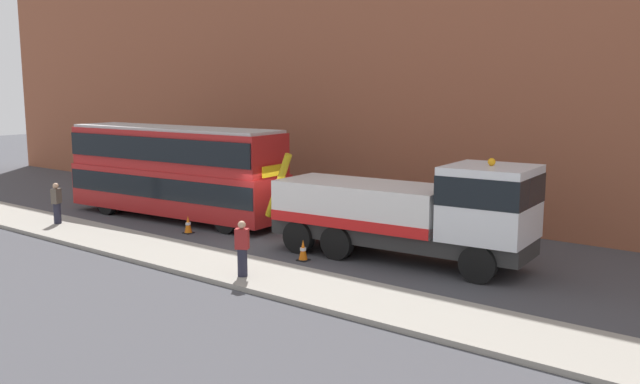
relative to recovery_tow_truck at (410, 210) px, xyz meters
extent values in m
plane|color=#424247|center=(-5.71, -0.29, -1.76)|extent=(120.00, 120.00, 0.00)
cube|color=gray|center=(-5.71, -4.49, -1.68)|extent=(60.00, 2.80, 0.15)
cube|color=#935138|center=(-5.71, 6.70, 6.24)|extent=(60.00, 1.20, 16.00)
cube|color=#2D2D2D|center=(-0.48, -0.04, -0.90)|extent=(9.15, 2.92, 0.55)
cube|color=silver|center=(2.71, 0.22, 0.52)|extent=(2.80, 2.80, 2.30)
cube|color=black|center=(2.71, 0.22, 0.97)|extent=(2.83, 2.83, 0.90)
cube|color=silver|center=(-1.78, -0.14, 0.07)|extent=(6.29, 3.08, 1.40)
cube|color=red|center=(-1.78, -0.14, -0.45)|extent=(6.29, 3.13, 0.36)
cylinder|color=#B79914|center=(-5.47, -0.44, 0.37)|extent=(1.25, 0.38, 2.52)
sphere|color=orange|center=(2.71, 0.22, 1.79)|extent=(0.24, 0.24, 0.24)
cylinder|color=black|center=(2.72, 1.33, -1.18)|extent=(1.18, 0.43, 1.16)
cylinder|color=black|center=(2.90, -0.88, -1.18)|extent=(1.18, 0.43, 1.16)
cylinder|color=black|center=(-2.26, 0.93, -1.18)|extent=(1.18, 0.43, 1.16)
cylinder|color=black|center=(-2.09, -1.28, -1.18)|extent=(1.18, 0.43, 1.16)
cylinder|color=black|center=(-3.86, 0.81, -1.18)|extent=(1.18, 0.43, 1.16)
cylinder|color=black|center=(-3.68, -1.41, -1.18)|extent=(1.18, 0.43, 1.16)
cube|color=#AD1E1E|center=(-11.93, -0.04, -0.47)|extent=(11.16, 3.37, 1.90)
cube|color=#AD1E1E|center=(-11.93, -0.04, 1.33)|extent=(10.94, 3.25, 1.70)
cube|color=black|center=(-11.93, -0.04, -0.22)|extent=(11.06, 3.41, 0.90)
cube|color=black|center=(-11.93, -0.04, 1.43)|extent=(10.84, 3.39, 1.00)
cube|color=#B2B2B2|center=(-11.93, -0.04, 2.24)|extent=(10.71, 3.13, 0.12)
cube|color=yellow|center=(-6.43, 0.40, 0.78)|extent=(0.18, 1.50, 0.44)
cylinder|color=black|center=(-8.13, 1.35, -1.24)|extent=(1.06, 0.38, 1.04)
cylinder|color=black|center=(-7.96, -0.80, -1.24)|extent=(1.06, 0.38, 1.04)
cylinder|color=black|center=(-15.31, 0.78, -1.24)|extent=(1.06, 0.38, 1.04)
cylinder|color=black|center=(-15.14, -1.38, -1.24)|extent=(1.06, 0.38, 1.04)
cylinder|color=#232333|center=(-14.41, -4.27, -1.18)|extent=(0.40, 0.40, 0.85)
cube|color=brown|center=(-14.41, -4.27, -0.45)|extent=(0.41, 0.47, 0.62)
sphere|color=tan|center=(-14.41, -4.27, -0.02)|extent=(0.24, 0.24, 0.24)
cylinder|color=#232333|center=(-2.81, -5.09, -1.18)|extent=(0.41, 0.41, 0.85)
cube|color=maroon|center=(-2.81, -5.09, -0.45)|extent=(0.48, 0.42, 0.62)
sphere|color=tan|center=(-2.81, -5.09, -0.02)|extent=(0.24, 0.24, 0.24)
cone|color=orange|center=(-9.19, -1.71, -1.40)|extent=(0.32, 0.32, 0.72)
cylinder|color=white|center=(-9.19, -1.71, -1.36)|extent=(0.21, 0.21, 0.10)
cube|color=black|center=(-9.19, -1.71, -1.74)|extent=(0.36, 0.36, 0.04)
cone|color=orange|center=(-5.99, -1.96, -1.40)|extent=(0.32, 0.32, 0.72)
cylinder|color=white|center=(-5.99, -1.96, -1.36)|extent=(0.21, 0.21, 0.10)
cube|color=black|center=(-5.99, -1.96, -1.74)|extent=(0.36, 0.36, 0.04)
cone|color=orange|center=(-2.88, -2.12, -1.40)|extent=(0.32, 0.32, 0.72)
cylinder|color=white|center=(-2.88, -2.12, -1.36)|extent=(0.21, 0.21, 0.10)
cube|color=black|center=(-2.88, -2.12, -1.74)|extent=(0.36, 0.36, 0.04)
camera|label=1|loc=(11.29, -19.23, 4.17)|focal=37.92mm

